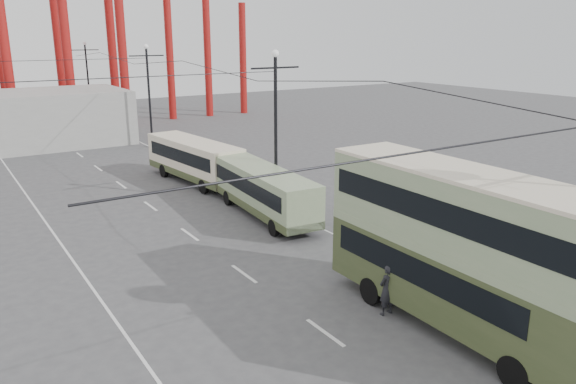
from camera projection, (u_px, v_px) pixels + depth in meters
ground at (429, 380)px, 17.14m from camera, size 160.00×160.00×0.00m
road_markings at (166, 215)px, 32.62m from camera, size 12.52×120.00×0.01m
lamp_post_mid at (276, 130)px, 33.34m from camera, size 3.20×0.44×9.32m
lamp_post_far at (149, 96)px, 51.13m from camera, size 3.20×0.44×9.32m
lamp_post_distant at (88, 80)px, 68.91m from camera, size 3.20×0.44×9.32m
fairground_shed at (2, 121)px, 51.32m from camera, size 22.00×10.00×5.00m
double_decker_bus at (459, 243)px, 19.29m from camera, size 2.84×10.83×5.80m
single_decker_green at (263, 190)px, 32.20m from camera, size 3.03×9.99×2.78m
single_decker_cream at (194, 159)px, 39.61m from camera, size 3.38×9.76×2.97m
pedestrian at (387, 290)px, 20.90m from camera, size 0.76×0.52×2.00m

